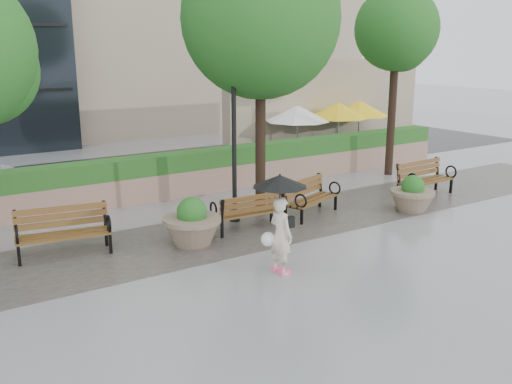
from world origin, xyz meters
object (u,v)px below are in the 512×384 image
bench_1 (64,242)px  bench_3 (311,205)px  bench_4 (425,186)px  bench_2 (248,219)px  planter_left (192,226)px  pedestrian (280,214)px  planter_right (412,197)px  lamppost (234,148)px

bench_1 → bench_3: (6.52, -0.55, -0.02)m
bench_1 → bench_4: bearing=5.2°
bench_1 → bench_2: bench_1 is taller
planter_left → pedestrian: bearing=-74.0°
bench_2 → planter_left: 1.69m
bench_1 → bench_2: bearing=0.8°
planter_left → planter_right: planter_left is taller
bench_1 → planter_right: (9.16, -1.77, 0.09)m
bench_3 → bench_4: (4.27, -0.28, 0.02)m
planter_left → pedestrian: 2.72m
planter_right → bench_3: bearing=155.2°
bench_3 → lamppost: lamppost is taller
planter_right → lamppost: lamppost is taller
planter_right → bench_4: bearing=30.0°
bench_4 → lamppost: (-6.30, 0.97, 1.66)m
planter_left → planter_right: size_ratio=1.10×
bench_1 → planter_right: 9.33m
planter_left → bench_1: bearing=162.0°
bench_3 → planter_left: planter_left is taller
bench_2 → bench_4: size_ratio=0.90×
lamppost → bench_1: bearing=-178.2°
bench_2 → pedestrian: 3.02m
bench_2 → bench_3: bench_3 is taller
bench_3 → pedestrian: 4.30m
bench_3 → lamppost: bearing=142.0°
bench_3 → planter_right: bearing=-43.9°
bench_2 → lamppost: 1.89m
pedestrian → planter_right: bearing=-81.0°
planter_right → pedestrian: (-5.73, -1.61, 0.84)m
planter_left → pedestrian: size_ratio=0.67×
bench_4 → pedestrian: pedestrian is taller
bench_1 → planter_right: bench_1 is taller
planter_left → pedestrian: pedestrian is taller
lamppost → bench_2: bearing=-97.7°
bench_1 → planter_left: size_ratio=1.54×
bench_1 → lamppost: bearing=11.4°
bench_1 → pedestrian: pedestrian is taller
bench_4 → lamppost: size_ratio=0.46×
planter_right → lamppost: size_ratio=0.28×
bench_2 → planter_left: bearing=10.2°
bench_3 → lamppost: size_ratio=0.44×
bench_1 → bench_4: size_ratio=1.03×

